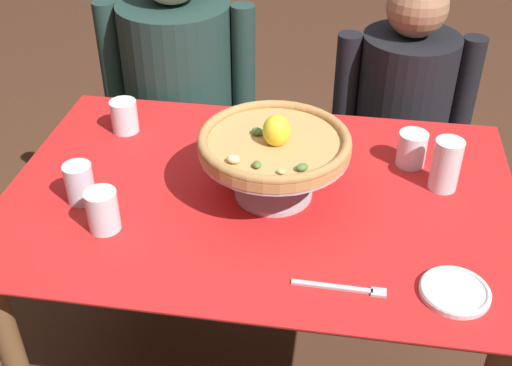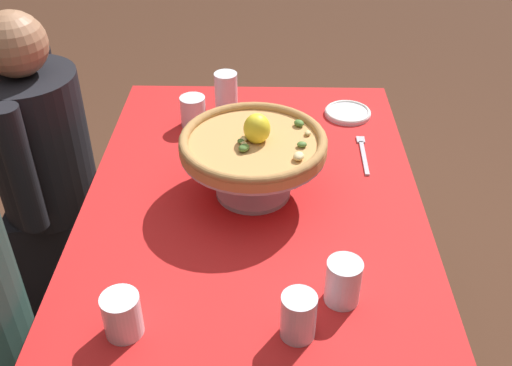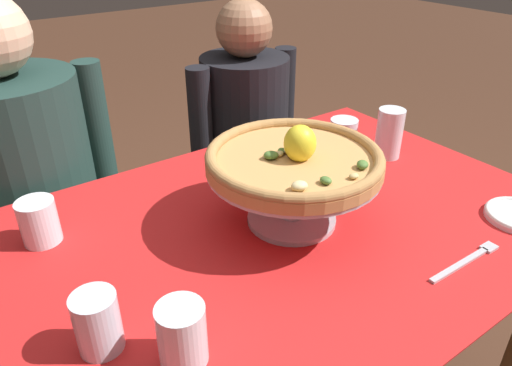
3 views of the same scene
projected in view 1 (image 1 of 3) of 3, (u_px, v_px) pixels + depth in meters
name	position (u px, v px, depth m)	size (l,w,h in m)	color
dining_table	(260.00, 227.00, 1.67)	(1.28, 0.87, 0.76)	brown
pizza_stand	(274.00, 164.00, 1.55)	(0.36, 0.36, 0.13)	#B7B7C1
pizza	(274.00, 141.00, 1.52)	(0.37, 0.37, 0.09)	tan
water_glass_front_left	(103.00, 213.00, 1.47)	(0.07, 0.07, 0.10)	silver
water_glass_back_left	(125.00, 118.00, 1.84)	(0.08, 0.08, 0.09)	white
water_glass_back_right	(411.00, 151.00, 1.69)	(0.08, 0.08, 0.09)	white
water_glass_side_right	(446.00, 167.00, 1.59)	(0.07, 0.07, 0.14)	white
water_glass_side_left	(80.00, 186.00, 1.56)	(0.07, 0.07, 0.10)	silver
side_plate	(455.00, 291.00, 1.31)	(0.15, 0.15, 0.02)	white
dinner_fork	(345.00, 288.00, 1.33)	(0.20, 0.02, 0.01)	#B7B7C1
diner_left	(181.00, 112.00, 2.28)	(0.53, 0.41, 1.20)	gray
diner_right	(397.00, 142.00, 2.26)	(0.47, 0.34, 1.11)	black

